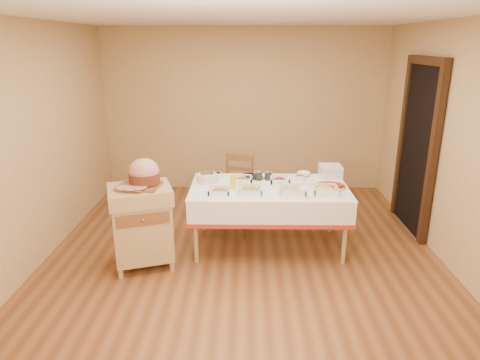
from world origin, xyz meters
The scene contains 23 objects.
room_shell centered at (0.00, 0.00, 1.30)m, with size 5.00×5.00×5.00m.
doorway centered at (2.20, 0.90, 1.11)m, with size 0.09×1.10×2.20m.
dining_table centered at (0.30, 0.30, 0.60)m, with size 1.82×1.02×0.76m.
butcher_cart centered at (-1.09, -0.20, 0.52)m, with size 0.78×0.71×0.91m.
dining_chair centered at (-0.09, 1.04, 0.47)m, with size 0.50×0.49×0.92m.
ham_on_board centered at (-1.04, -0.16, 1.04)m, with size 0.45×0.43×0.30m.
serving_dish_a centered at (-0.26, 0.03, 0.79)m, with size 0.23×0.23×0.10m.
serving_dish_b centered at (0.07, 0.06, 0.79)m, with size 0.26×0.26×0.11m.
serving_dish_c centered at (0.54, 0.04, 0.80)m, with size 0.29×0.29×0.12m.
serving_dish_d centered at (0.91, 0.08, 0.79)m, with size 0.28×0.28×0.11m.
serving_dish_e centered at (-0.01, 0.44, 0.79)m, with size 0.24×0.23×0.11m.
serving_dish_f centered at (0.43, 0.43, 0.79)m, with size 0.24×0.22×0.11m.
small_bowl_left centered at (-0.33, 0.66, 0.79)m, with size 0.12×0.12×0.05m.
small_bowl_mid centered at (0.06, 0.59, 0.79)m, with size 0.14×0.14×0.06m.
small_bowl_right centered at (0.69, 0.55, 0.79)m, with size 0.12×0.12×0.06m.
bowl_white_imported centered at (0.27, 0.64, 0.78)m, with size 0.14×0.14×0.03m, color white.
bowl_small_imported centered at (0.75, 0.71, 0.79)m, with size 0.17×0.17×0.05m, color white.
preserve_jar_left centered at (0.18, 0.55, 0.82)m, with size 0.10×0.10×0.12m.
preserve_jar_right centered at (0.30, 0.56, 0.81)m, with size 0.09×0.09×0.12m.
mustard_bottle centered at (-0.12, 0.22, 0.84)m, with size 0.06×0.06×0.18m.
bread_basket centered at (-0.43, 0.47, 0.81)m, with size 0.25×0.25×0.11m.
plate_stack centered at (1.08, 0.69, 0.83)m, with size 0.27×0.27×0.15m.
brass_platter centered at (0.99, 0.25, 0.78)m, with size 0.37×0.26×0.05m.
Camera 1 is at (0.03, -4.41, 2.35)m, focal length 32.00 mm.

